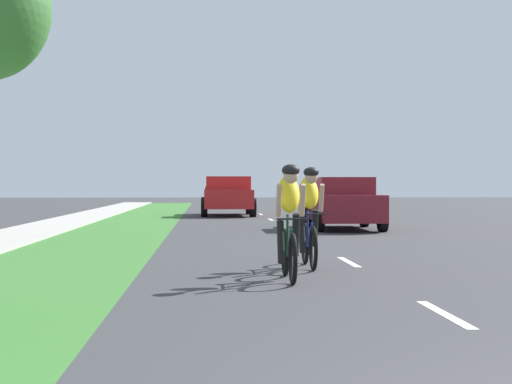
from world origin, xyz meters
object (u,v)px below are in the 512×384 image
Objects in this scene: sedan_maroon at (343,203)px; cyclist_trailing at (309,216)px; cyclist_lead at (289,221)px; pickup_red at (228,196)px.

cyclist_trailing is at bearing -102.17° from sedan_maroon.
sedan_maroon is (2.39, 11.06, -0.04)m from cyclist_trailing.
pickup_red is at bearing 90.54° from cyclist_lead.
sedan_maroon is at bearing -73.81° from pickup_red.
cyclist_lead is 23.50m from pickup_red.
cyclist_trailing is 21.76m from pickup_red.
pickup_red is at bearing 106.19° from sedan_maroon.
sedan_maroon is at bearing 77.83° from cyclist_trailing.
cyclist_lead reaches higher than sedan_maroon.
cyclist_lead is 1.81m from cyclist_trailing.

